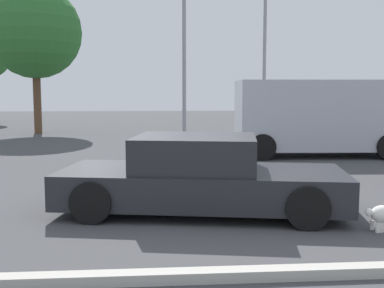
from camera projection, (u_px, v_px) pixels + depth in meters
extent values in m
plane|color=#424244|center=(209.00, 215.00, 7.63)|extent=(80.00, 80.00, 0.00)
cube|color=#232328|center=(202.00, 186.00, 7.79)|extent=(4.82, 2.59, 0.54)
cube|color=#232328|center=(196.00, 153.00, 7.74)|extent=(2.19, 1.97, 0.55)
cube|color=slate|center=(252.00, 153.00, 7.65)|extent=(0.33, 1.51, 0.46)
cube|color=slate|center=(141.00, 152.00, 7.84)|extent=(0.33, 1.51, 0.46)
cylinder|color=black|center=(294.00, 185.00, 8.49)|extent=(0.67, 0.33, 0.64)
cylinder|color=black|center=(308.00, 208.00, 6.81)|extent=(0.67, 0.33, 0.64)
cylinder|color=black|center=(120.00, 181.00, 8.80)|extent=(0.67, 0.33, 0.64)
cylinder|color=black|center=(92.00, 202.00, 7.13)|extent=(0.67, 0.33, 0.64)
ellipsoid|color=white|center=(382.00, 214.00, 6.76)|extent=(0.38, 0.30, 0.25)
cylinder|color=white|center=(372.00, 225.00, 6.82)|extent=(0.06, 0.06, 0.14)
cylinder|color=white|center=(378.00, 228.00, 6.69)|extent=(0.06, 0.06, 0.14)
sphere|color=white|center=(369.00, 212.00, 6.70)|extent=(0.11, 0.11, 0.11)
cube|color=#B2B7C1|center=(317.00, 115.00, 14.50)|extent=(4.95, 2.27, 2.07)
cylinder|color=black|center=(364.00, 140.00, 15.58)|extent=(0.77, 0.29, 0.76)
cylinder|color=black|center=(253.00, 140.00, 15.50)|extent=(0.77, 0.29, 0.76)
cylinder|color=black|center=(263.00, 147.00, 13.61)|extent=(0.77, 0.29, 0.76)
cube|color=#B7B2A8|center=(238.00, 274.00, 5.01)|extent=(8.23, 0.20, 0.12)
cylinder|color=gray|center=(264.00, 56.00, 19.92)|extent=(0.14, 0.14, 6.88)
cylinder|color=gray|center=(184.00, 48.00, 17.72)|extent=(0.14, 0.14, 7.09)
cylinder|color=brown|center=(37.00, 100.00, 22.11)|extent=(0.35, 0.35, 3.07)
sphere|color=#2D6B2D|center=(35.00, 32.00, 21.76)|extent=(4.24, 4.24, 4.24)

